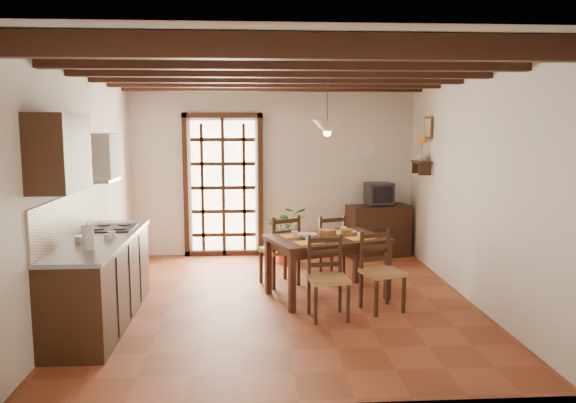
{
  "coord_description": "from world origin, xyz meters",
  "views": [
    {
      "loc": [
        -0.34,
        -6.47,
        2.1
      ],
      "look_at": [
        0.1,
        0.4,
        1.15
      ],
      "focal_mm": 35.0,
      "sensor_mm": 36.0,
      "label": 1
    }
  ],
  "objects": [
    {
      "name": "chair_near_left",
      "position": [
        0.47,
        -0.61,
        0.28
      ],
      "size": [
        0.45,
        0.44,
        0.89
      ],
      "rotation": [
        0.0,
        0.0,
        0.11
      ],
      "color": "#B6824D",
      "rests_on": "ground_plane"
    },
    {
      "name": "shelf_vase",
      "position": [
        2.14,
        1.6,
        1.65
      ],
      "size": [
        0.15,
        0.15,
        0.15
      ],
      "primitive_type": "imported",
      "color": "#B2BFB2",
      "rests_on": "wall_shelf"
    },
    {
      "name": "plant_pot",
      "position": [
        0.18,
        1.87,
        0.11
      ],
      "size": [
        0.38,
        0.38,
        0.23
      ],
      "primitive_type": "cone",
      "color": "maroon",
      "rests_on": "ground_plane"
    },
    {
      "name": "ceiling_beams",
      "position": [
        0.0,
        0.0,
        2.69
      ],
      "size": [
        4.5,
        4.34,
        0.2
      ],
      "color": "black",
      "rests_on": "room_shell"
    },
    {
      "name": "fuse_box",
      "position": [
        1.5,
        2.48,
        1.75
      ],
      "size": [
        0.25,
        0.03,
        0.32
      ],
      "primitive_type": "cube",
      "color": "white",
      "rests_on": "room_shell"
    },
    {
      "name": "room_shell",
      "position": [
        0.0,
        0.0,
        1.82
      ],
      "size": [
        4.52,
        5.02,
        2.81
      ],
      "color": "silver",
      "rests_on": "ground_plane"
    },
    {
      "name": "potted_plant",
      "position": [
        0.18,
        1.87,
        0.57
      ],
      "size": [
        1.74,
        1.53,
        1.81
      ],
      "primitive_type": "imported",
      "rotation": [
        0.0,
        0.0,
        0.08
      ],
      "color": "#144C19",
      "rests_on": "ground_plane"
    },
    {
      "name": "sideboard",
      "position": [
        1.66,
        2.23,
        0.41
      ],
      "size": [
        1.04,
        0.63,
        0.82
      ],
      "primitive_type": "cube",
      "rotation": [
        0.0,
        0.0,
        0.22
      ],
      "color": "black",
      "rests_on": "ground_plane"
    },
    {
      "name": "ground_plane",
      "position": [
        0.0,
        0.0,
        0.0
      ],
      "size": [
        5.0,
        5.0,
        0.0
      ],
      "primitive_type": "plane",
      "color": "brown"
    },
    {
      "name": "crt_tv",
      "position": [
        1.66,
        2.22,
        1.01
      ],
      "size": [
        0.44,
        0.42,
        0.34
      ],
      "rotation": [
        0.0,
        0.0,
        0.15
      ],
      "color": "black",
      "rests_on": "sideboard"
    },
    {
      "name": "dining_table",
      "position": [
        0.56,
        0.17,
        0.65
      ],
      "size": [
        1.58,
        1.27,
        0.74
      ],
      "rotation": [
        0.0,
        0.0,
        0.33
      ],
      "color": "#3A1B13",
      "rests_on": "ground_plane"
    },
    {
      "name": "kitchen_counter",
      "position": [
        -1.96,
        -0.6,
        0.47
      ],
      "size": [
        0.64,
        2.25,
        1.38
      ],
      "color": "black",
      "rests_on": "ground_plane"
    },
    {
      "name": "french_door",
      "position": [
        -0.8,
        2.45,
        1.18
      ],
      "size": [
        1.26,
        0.11,
        2.32
      ],
      "color": "white",
      "rests_on": "ground_plane"
    },
    {
      "name": "shelf_flowers",
      "position": [
        2.14,
        1.6,
        1.86
      ],
      "size": [
        0.14,
        0.14,
        0.36
      ],
      "color": "#FDA628",
      "rests_on": "shelf_vase"
    },
    {
      "name": "upper_cabinet",
      "position": [
        -2.08,
        -1.3,
        1.85
      ],
      "size": [
        0.35,
        0.8,
        0.7
      ],
      "primitive_type": "cube",
      "color": "black",
      "rests_on": "room_shell"
    },
    {
      "name": "pendant_lamp",
      "position": [
        0.56,
        0.27,
        2.08
      ],
      "size": [
        0.36,
        0.36,
        0.84
      ],
      "color": "black",
      "rests_on": "room_shell"
    },
    {
      "name": "table_setting",
      "position": [
        0.56,
        0.17,
        0.76
      ],
      "size": [
        1.0,
        0.66,
        0.09
      ],
      "rotation": [
        0.0,
        0.0,
        0.33
      ],
      "color": "#FDA628",
      "rests_on": "dining_table"
    },
    {
      "name": "counter_items",
      "position": [
        -1.95,
        -0.51,
        0.96
      ],
      "size": [
        0.5,
        1.43,
        0.25
      ],
      "color": "black",
      "rests_on": "kitchen_counter"
    },
    {
      "name": "chair_far_right",
      "position": [
        0.66,
        0.94,
        0.28
      ],
      "size": [
        0.53,
        0.52,
        0.9
      ],
      "rotation": [
        0.0,
        0.0,
        3.5
      ],
      "color": "#B6824D",
      "rests_on": "ground_plane"
    },
    {
      "name": "chair_far_left",
      "position": [
        0.02,
        0.72,
        0.29
      ],
      "size": [
        0.57,
        0.56,
        0.93
      ],
      "rotation": [
        0.0,
        0.0,
        3.61
      ],
      "color": "#B6824D",
      "rests_on": "ground_plane"
    },
    {
      "name": "table_bowl",
      "position": [
        0.32,
        0.13,
        0.77
      ],
      "size": [
        0.26,
        0.26,
        0.05
      ],
      "primitive_type": "imported",
      "rotation": [
        0.0,
        0.0,
        0.26
      ],
      "color": "white",
      "rests_on": "dining_table"
    },
    {
      "name": "chair_near_right",
      "position": [
        1.11,
        -0.39,
        0.28
      ],
      "size": [
        0.52,
        0.51,
        0.89
      ],
      "rotation": [
        0.0,
        0.0,
        0.33
      ],
      "color": "#B6824D",
      "rests_on": "ground_plane"
    },
    {
      "name": "wall_shelf",
      "position": [
        2.14,
        1.6,
        1.51
      ],
      "size": [
        0.2,
        0.42,
        0.2
      ],
      "color": "black",
      "rests_on": "room_shell"
    },
    {
      "name": "range_hood",
      "position": [
        -2.05,
        -0.05,
        1.73
      ],
      "size": [
        0.38,
        0.6,
        0.54
      ],
      "color": "white",
      "rests_on": "room_shell"
    },
    {
      "name": "framed_picture",
      "position": [
        2.22,
        1.6,
        2.05
      ],
      "size": [
        0.03,
        0.32,
        0.32
      ],
      "color": "brown",
      "rests_on": "room_shell"
    }
  ]
}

